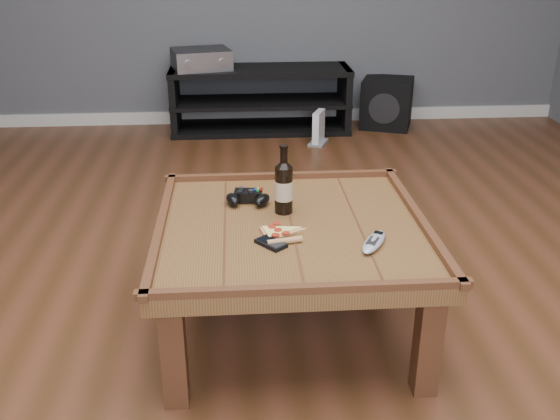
{
  "coord_description": "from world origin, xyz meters",
  "views": [
    {
      "loc": [
        -0.2,
        -2.1,
        1.44
      ],
      "look_at": [
        -0.05,
        -0.02,
        0.52
      ],
      "focal_mm": 40.0,
      "sensor_mm": 36.0,
      "label": 1
    }
  ],
  "objects": [
    {
      "name": "remote_control",
      "position": [
        0.27,
        -0.19,
        0.46
      ],
      "size": [
        0.14,
        0.2,
        0.03
      ],
      "rotation": [
        0.0,
        0.0,
        -0.5
      ],
      "color": "#999EA7",
      "rests_on": "coffee_table"
    },
    {
      "name": "game_console",
      "position": [
        0.42,
        2.37,
        0.11
      ],
      "size": [
        0.18,
        0.23,
        0.25
      ],
      "rotation": [
        0.0,
        0.0,
        -0.4
      ],
      "color": "gray",
      "rests_on": "ground"
    },
    {
      "name": "ground",
      "position": [
        0.0,
        0.0,
        0.0
      ],
      "size": [
        6.0,
        6.0,
        0.0
      ],
      "primitive_type": "plane",
      "color": "#432613",
      "rests_on": "ground"
    },
    {
      "name": "av_receiver",
      "position": [
        -0.45,
        2.74,
        0.57
      ],
      "size": [
        0.49,
        0.44,
        0.15
      ],
      "rotation": [
        0.0,
        0.0,
        0.23
      ],
      "color": "black",
      "rests_on": "media_console"
    },
    {
      "name": "pizza_slice",
      "position": [
        -0.05,
        -0.09,
        0.46
      ],
      "size": [
        0.18,
        0.25,
        0.02
      ],
      "rotation": [
        0.0,
        0.0,
        0.21
      ],
      "color": "tan",
      "rests_on": "coffee_table"
    },
    {
      "name": "baseboard",
      "position": [
        0.0,
        2.99,
        0.05
      ],
      "size": [
        5.0,
        0.02,
        0.1
      ],
      "primitive_type": "cube",
      "color": "silver",
      "rests_on": "ground"
    },
    {
      "name": "coffee_table",
      "position": [
        0.0,
        0.0,
        0.39
      ],
      "size": [
        1.03,
        1.03,
        0.48
      ],
      "color": "#513417",
      "rests_on": "ground"
    },
    {
      "name": "smartphone",
      "position": [
        -0.09,
        -0.16,
        0.46
      ],
      "size": [
        0.12,
        0.12,
        0.01
      ],
      "rotation": [
        0.0,
        0.0,
        0.7
      ],
      "color": "black",
      "rests_on": "coffee_table"
    },
    {
      "name": "game_controller",
      "position": [
        -0.16,
        0.21,
        0.48
      ],
      "size": [
        0.2,
        0.14,
        0.05
      ],
      "rotation": [
        0.0,
        0.0,
        -0.12
      ],
      "color": "black",
      "rests_on": "coffee_table"
    },
    {
      "name": "media_console",
      "position": [
        0.0,
        2.75,
        0.25
      ],
      "size": [
        1.4,
        0.45,
        0.5
      ],
      "color": "black",
      "rests_on": "ground"
    },
    {
      "name": "beer_bottle",
      "position": [
        -0.02,
        0.12,
        0.56
      ],
      "size": [
        0.07,
        0.07,
        0.27
      ],
      "color": "black",
      "rests_on": "coffee_table"
    },
    {
      "name": "subwoofer",
      "position": [
        1.03,
        2.8,
        0.19
      ],
      "size": [
        0.49,
        0.49,
        0.39
      ],
      "rotation": [
        0.0,
        0.0,
        -0.34
      ],
      "color": "black",
      "rests_on": "ground"
    }
  ]
}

